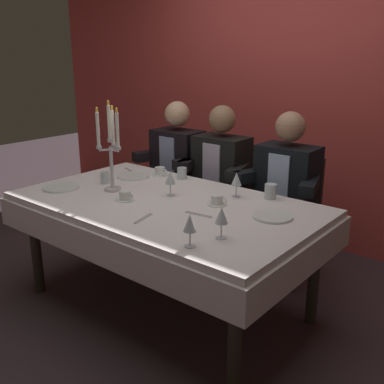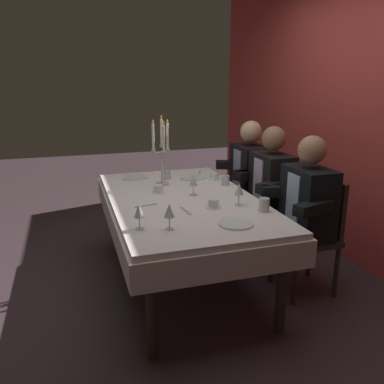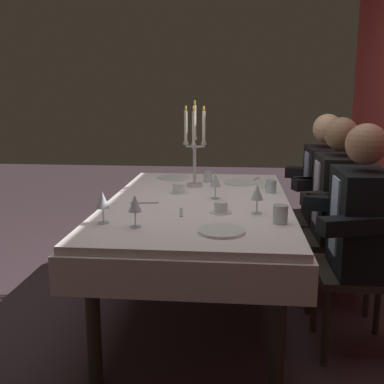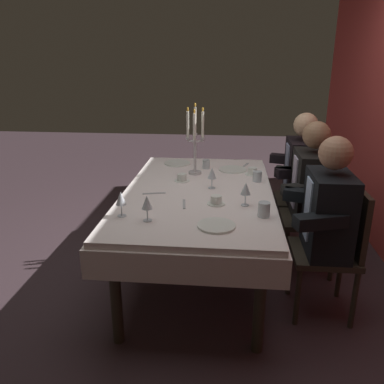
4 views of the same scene
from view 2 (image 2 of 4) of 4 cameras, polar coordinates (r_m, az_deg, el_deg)
The scene contains 23 objects.
ground_plane at distance 3.45m, azimuth -1.25°, elevation -12.66°, with size 12.00×12.00×0.00m, color #3F2E34.
back_wall at distance 3.84m, azimuth 23.61°, elevation 10.19°, with size 6.00×0.12×2.70m, color #CF443F.
dining_table at distance 3.19m, azimuth -1.32°, elevation -2.84°, with size 1.94×1.14×0.74m.
candelabra at distance 3.47m, azimuth -4.25°, elevation 5.32°, with size 0.15×0.17×0.60m.
dinner_plate_0 at distance 2.61m, azimuth 6.20°, elevation -4.43°, with size 0.23×0.23×0.01m, color white.
dinner_plate_1 at distance 3.74m, azimuth 0.17°, elevation 2.04°, with size 0.24×0.24×0.01m, color white.
dinner_plate_2 at distance 3.79m, azimuth -8.07°, elevation 2.04°, with size 0.24×0.24×0.01m, color white.
wine_glass_0 at distance 3.20m, azimuth 0.18°, elevation 1.59°, with size 0.07×0.07×0.16m.
wine_glass_1 at distance 2.97m, azimuth 6.66°, elevation 0.29°, with size 0.07×0.07×0.16m.
wine_glass_2 at distance 2.51m, azimuth -7.48°, elevation -2.73°, with size 0.07×0.07×0.16m.
wine_glass_3 at distance 2.49m, azimuth -3.23°, elevation -2.76°, with size 0.07×0.07×0.16m.
water_tumbler_0 at distance 3.71m, azimuth -3.52°, elevation 2.39°, with size 0.06×0.06×0.08m, color silver.
water_tumbler_1 at distance 3.52m, azimuth 4.71°, elevation 1.65°, with size 0.07×0.07×0.08m, color silver.
water_tumbler_2 at distance 2.87m, azimuth 10.12°, elevation -1.78°, with size 0.07×0.07×0.09m, color silver.
coffee_cup_0 at distance 2.92m, azimuth 3.04°, elevation -1.65°, with size 0.13×0.12×0.06m.
coffee_cup_1 at distance 3.30m, azimuth -4.75°, elevation 0.41°, with size 0.13×0.12×0.06m.
coffee_cup_2 at distance 3.69m, azimuth 3.17°, elevation 2.10°, with size 0.13×0.12×0.06m.
spoon_0 at distance 2.84m, azimuth -0.90°, elevation -2.67°, with size 0.17×0.02×0.01m, color #B7B7BC.
fork_1 at distance 2.97m, azimuth -6.52°, elevation -1.92°, with size 0.17×0.02×0.01m, color #B7B7BC.
knife_2 at distance 3.92m, azimuth 1.06°, elevation 2.62°, with size 0.19×0.02×0.01m, color #B7B7BC.
seated_diner_0 at distance 4.06m, azimuth 8.16°, elevation 2.83°, with size 0.63×0.48×1.24m.
seated_diner_1 at distance 3.67m, azimuth 11.21°, elevation 1.23°, with size 0.63×0.48×1.24m.
seated_diner_2 at distance 3.19m, azimuth 16.10°, elevation -1.35°, with size 0.63×0.48×1.24m.
Camera 2 is at (2.90, -0.82, 1.66)m, focal length 37.87 mm.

